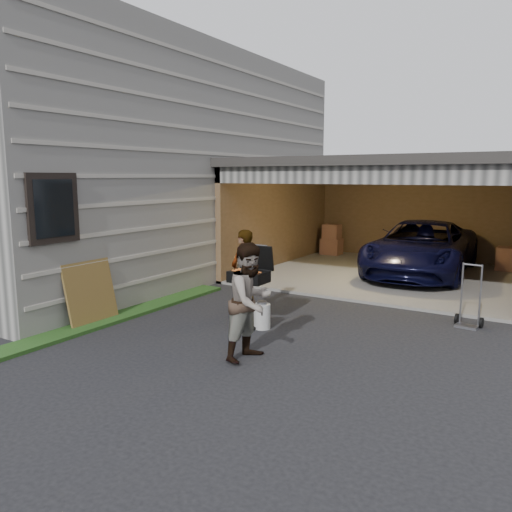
{
  "coord_description": "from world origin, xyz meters",
  "views": [
    {
      "loc": [
        4.32,
        -5.78,
        2.5
      ],
      "look_at": [
        -0.08,
        1.36,
        1.15
      ],
      "focal_mm": 35.0,
      "sensor_mm": 36.0,
      "label": 1
    }
  ],
  "objects_px": {
    "woman": "(243,273)",
    "propane_tank": "(262,316)",
    "plywood_panel": "(91,293)",
    "hand_truck": "(469,315)",
    "bbq_grill": "(250,279)",
    "man": "(251,302)",
    "minivan": "(422,250)"
  },
  "relations": [
    {
      "from": "woman",
      "to": "bbq_grill",
      "type": "bearing_deg",
      "value": 43.43
    },
    {
      "from": "man",
      "to": "plywood_panel",
      "type": "xyz_separation_m",
      "value": [
        -3.2,
        -0.03,
        -0.27
      ]
    },
    {
      "from": "bbq_grill",
      "to": "propane_tank",
      "type": "bearing_deg",
      "value": 1.51
    },
    {
      "from": "man",
      "to": "bbq_grill",
      "type": "bearing_deg",
      "value": 40.42
    },
    {
      "from": "minivan",
      "to": "man",
      "type": "bearing_deg",
      "value": -97.2
    },
    {
      "from": "plywood_panel",
      "to": "minivan",
      "type": "bearing_deg",
      "value": 62.04
    },
    {
      "from": "propane_tank",
      "to": "plywood_panel",
      "type": "distance_m",
      "value": 2.94
    },
    {
      "from": "man",
      "to": "hand_truck",
      "type": "distance_m",
      "value": 3.97
    },
    {
      "from": "minivan",
      "to": "man",
      "type": "distance_m",
      "value": 7.13
    },
    {
      "from": "plywood_panel",
      "to": "hand_truck",
      "type": "height_order",
      "value": "plywood_panel"
    },
    {
      "from": "woman",
      "to": "propane_tank",
      "type": "relative_size",
      "value": 3.77
    },
    {
      "from": "plywood_panel",
      "to": "hand_truck",
      "type": "bearing_deg",
      "value": 30.05
    },
    {
      "from": "man",
      "to": "plywood_panel",
      "type": "height_order",
      "value": "man"
    },
    {
      "from": "man",
      "to": "hand_truck",
      "type": "xyz_separation_m",
      "value": [
        2.32,
        3.16,
        -0.6
      ]
    },
    {
      "from": "propane_tank",
      "to": "man",
      "type": "bearing_deg",
      "value": -65.5
    },
    {
      "from": "minivan",
      "to": "woman",
      "type": "relative_size",
      "value": 3.07
    },
    {
      "from": "man",
      "to": "plywood_panel",
      "type": "bearing_deg",
      "value": 98.1
    },
    {
      "from": "woman",
      "to": "propane_tank",
      "type": "bearing_deg",
      "value": 54.95
    },
    {
      "from": "bbq_grill",
      "to": "minivan",
      "type": "bearing_deg",
      "value": 76.55
    },
    {
      "from": "woman",
      "to": "hand_truck",
      "type": "height_order",
      "value": "woman"
    },
    {
      "from": "plywood_panel",
      "to": "woman",
      "type": "bearing_deg",
      "value": 43.94
    },
    {
      "from": "woman",
      "to": "man",
      "type": "relative_size",
      "value": 0.96
    },
    {
      "from": "hand_truck",
      "to": "plywood_panel",
      "type": "bearing_deg",
      "value": -143.17
    },
    {
      "from": "bbq_grill",
      "to": "hand_truck",
      "type": "bearing_deg",
      "value": 31.32
    },
    {
      "from": "minivan",
      "to": "bbq_grill",
      "type": "height_order",
      "value": "bbq_grill"
    },
    {
      "from": "propane_tank",
      "to": "woman",
      "type": "bearing_deg",
      "value": 143.4
    },
    {
      "from": "man",
      "to": "plywood_panel",
      "type": "relative_size",
      "value": 1.49
    },
    {
      "from": "bbq_grill",
      "to": "plywood_panel",
      "type": "distance_m",
      "value": 2.73
    },
    {
      "from": "propane_tank",
      "to": "plywood_panel",
      "type": "relative_size",
      "value": 0.38
    },
    {
      "from": "plywood_panel",
      "to": "hand_truck",
      "type": "distance_m",
      "value": 6.38
    },
    {
      "from": "plywood_panel",
      "to": "man",
      "type": "bearing_deg",
      "value": 0.53
    },
    {
      "from": "bbq_grill",
      "to": "plywood_panel",
      "type": "xyz_separation_m",
      "value": [
        -2.39,
        -1.29,
        -0.27
      ]
    }
  ]
}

